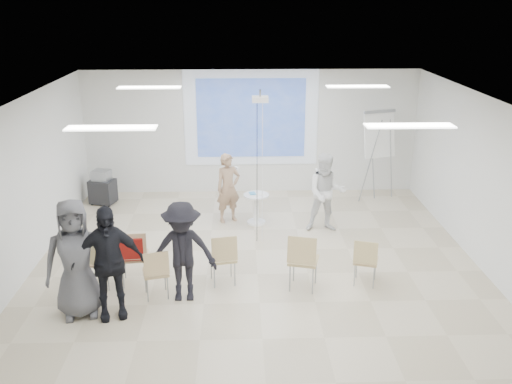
{
  "coord_description": "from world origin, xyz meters",
  "views": [
    {
      "loc": [
        -0.32,
        -8.98,
        4.64
      ],
      "look_at": [
        0.0,
        0.8,
        1.25
      ],
      "focal_mm": 40.0,
      "sensor_mm": 36.0,
      "label": 1
    }
  ],
  "objects_px": {
    "audience_left": "(107,254)",
    "audience_outer": "(75,252)",
    "flipchart_easel": "(379,135)",
    "chair_right_inner": "(303,257)",
    "player_left": "(228,184)",
    "chair_right_far": "(366,258)",
    "chair_left_mid": "(134,254)",
    "player_right": "(326,189)",
    "chair_far_left": "(101,260)",
    "laptop": "(156,270)",
    "av_cart": "(103,188)",
    "audience_mid": "(182,245)",
    "chair_left_inner": "(156,270)",
    "chair_center": "(223,255)",
    "pedestal_table": "(256,207)"
  },
  "relations": [
    {
      "from": "audience_left",
      "to": "audience_outer",
      "type": "relative_size",
      "value": 0.98
    },
    {
      "from": "flipchart_easel",
      "to": "chair_right_inner",
      "type": "bearing_deg",
      "value": -135.45
    },
    {
      "from": "flipchart_easel",
      "to": "player_left",
      "type": "bearing_deg",
      "value": -178.59
    },
    {
      "from": "chair_right_far",
      "to": "audience_left",
      "type": "bearing_deg",
      "value": -150.9
    },
    {
      "from": "player_left",
      "to": "audience_outer",
      "type": "xyz_separation_m",
      "value": [
        -2.21,
        -3.75,
        0.19
      ]
    },
    {
      "from": "chair_left_mid",
      "to": "chair_right_inner",
      "type": "relative_size",
      "value": 0.98
    },
    {
      "from": "flipchart_easel",
      "to": "audience_left",
      "type": "bearing_deg",
      "value": -154.22
    },
    {
      "from": "player_right",
      "to": "chair_right_inner",
      "type": "bearing_deg",
      "value": -105.02
    },
    {
      "from": "chair_right_far",
      "to": "chair_right_inner",
      "type": "bearing_deg",
      "value": -155.51
    },
    {
      "from": "chair_right_inner",
      "to": "chair_far_left",
      "type": "bearing_deg",
      "value": -168.6
    },
    {
      "from": "chair_right_inner",
      "to": "laptop",
      "type": "xyz_separation_m",
      "value": [
        -2.38,
        -0.1,
        -0.14
      ]
    },
    {
      "from": "audience_left",
      "to": "player_left",
      "type": "bearing_deg",
      "value": 50.77
    },
    {
      "from": "player_right",
      "to": "chair_far_left",
      "type": "distance_m",
      "value": 4.71
    },
    {
      "from": "player_right",
      "to": "audience_left",
      "type": "height_order",
      "value": "audience_left"
    },
    {
      "from": "chair_right_inner",
      "to": "audience_left",
      "type": "bearing_deg",
      "value": -151.76
    },
    {
      "from": "chair_right_far",
      "to": "av_cart",
      "type": "height_order",
      "value": "chair_right_far"
    },
    {
      "from": "chair_right_inner",
      "to": "audience_left",
      "type": "xyz_separation_m",
      "value": [
        -2.98,
        -0.7,
        0.43
      ]
    },
    {
      "from": "chair_left_mid",
      "to": "audience_left",
      "type": "height_order",
      "value": "audience_left"
    },
    {
      "from": "audience_outer",
      "to": "player_right",
      "type": "bearing_deg",
      "value": 22.66
    },
    {
      "from": "player_left",
      "to": "chair_left_mid",
      "type": "distance_m",
      "value": 3.25
    },
    {
      "from": "chair_right_inner",
      "to": "audience_mid",
      "type": "xyz_separation_m",
      "value": [
        -1.93,
        -0.22,
        0.35
      ]
    },
    {
      "from": "laptop",
      "to": "audience_mid",
      "type": "xyz_separation_m",
      "value": [
        0.45,
        -0.12,
        0.48
      ]
    },
    {
      "from": "chair_far_left",
      "to": "chair_left_inner",
      "type": "relative_size",
      "value": 0.98
    },
    {
      "from": "chair_far_left",
      "to": "chair_center",
      "type": "bearing_deg",
      "value": 20.63
    },
    {
      "from": "player_left",
      "to": "laptop",
      "type": "bearing_deg",
      "value": -135.13
    },
    {
      "from": "chair_right_inner",
      "to": "flipchart_easel",
      "type": "xyz_separation_m",
      "value": [
        2.23,
        4.37,
        1.0
      ]
    },
    {
      "from": "player_left",
      "to": "laptop",
      "type": "distance_m",
      "value": 3.43
    },
    {
      "from": "player_right",
      "to": "chair_center",
      "type": "distance_m",
      "value": 3.11
    },
    {
      "from": "flipchart_easel",
      "to": "audience_mid",
      "type": "bearing_deg",
      "value": -150.61
    },
    {
      "from": "player_left",
      "to": "chair_left_inner",
      "type": "height_order",
      "value": "player_left"
    },
    {
      "from": "laptop",
      "to": "av_cart",
      "type": "bearing_deg",
      "value": -81.78
    },
    {
      "from": "chair_left_mid",
      "to": "chair_right_far",
      "type": "xyz_separation_m",
      "value": [
        3.86,
        -0.13,
        -0.09
      ]
    },
    {
      "from": "chair_left_inner",
      "to": "audience_left",
      "type": "xyz_separation_m",
      "value": [
        -0.62,
        -0.51,
        0.52
      ]
    },
    {
      "from": "audience_mid",
      "to": "chair_left_mid",
      "type": "bearing_deg",
      "value": 149.51
    },
    {
      "from": "player_right",
      "to": "av_cart",
      "type": "distance_m",
      "value": 5.3
    },
    {
      "from": "player_right",
      "to": "audience_mid",
      "type": "xyz_separation_m",
      "value": [
        -2.68,
        -2.75,
        0.03
      ]
    },
    {
      "from": "player_left",
      "to": "chair_far_left",
      "type": "height_order",
      "value": "player_left"
    },
    {
      "from": "chair_right_far",
      "to": "av_cart",
      "type": "xyz_separation_m",
      "value": [
        -5.28,
        4.17,
        -0.12
      ]
    },
    {
      "from": "pedestal_table",
      "to": "audience_left",
      "type": "distance_m",
      "value": 4.38
    },
    {
      "from": "laptop",
      "to": "chair_right_inner",
      "type": "bearing_deg",
      "value": 168.16
    },
    {
      "from": "chair_right_far",
      "to": "chair_left_inner",
      "type": "bearing_deg",
      "value": -157.1
    },
    {
      "from": "player_left",
      "to": "player_right",
      "type": "xyz_separation_m",
      "value": [
        2.01,
        -0.58,
        0.06
      ]
    },
    {
      "from": "flipchart_easel",
      "to": "pedestal_table",
      "type": "bearing_deg",
      "value": -172.35
    },
    {
      "from": "chair_right_far",
      "to": "av_cart",
      "type": "relative_size",
      "value": 1.03
    },
    {
      "from": "av_cart",
      "to": "chair_center",
      "type": "bearing_deg",
      "value": -38.25
    },
    {
      "from": "player_left",
      "to": "av_cart",
      "type": "height_order",
      "value": "player_left"
    },
    {
      "from": "audience_outer",
      "to": "av_cart",
      "type": "relative_size",
      "value": 2.56
    },
    {
      "from": "pedestal_table",
      "to": "chair_right_inner",
      "type": "distance_m",
      "value": 3.03
    },
    {
      "from": "player_right",
      "to": "flipchart_easel",
      "type": "relative_size",
      "value": 0.85
    },
    {
      "from": "flipchart_easel",
      "to": "av_cart",
      "type": "xyz_separation_m",
      "value": [
        -6.44,
        -0.07,
        -1.21
      ]
    }
  ]
}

